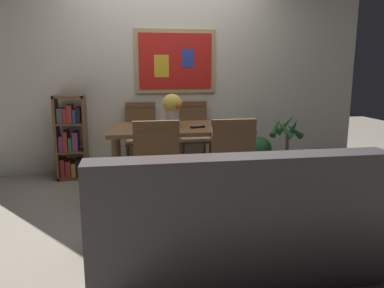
% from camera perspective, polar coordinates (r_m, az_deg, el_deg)
% --- Properties ---
extents(ground_plane, '(12.00, 12.00, 0.00)m').
position_cam_1_polar(ground_plane, '(3.81, -1.46, -8.96)').
color(ground_plane, gray).
extents(wall_back_with_painting, '(5.20, 0.14, 2.60)m').
position_cam_1_polar(wall_back_with_painting, '(4.93, -3.84, 11.12)').
color(wall_back_with_painting, silver).
rests_on(wall_back_with_painting, ground_plane).
extents(dining_table, '(1.45, 0.86, 0.72)m').
position_cam_1_polar(dining_table, '(3.99, -2.15, 1.31)').
color(dining_table, brown).
rests_on(dining_table, ground_plane).
extents(dining_chair_far_right, '(0.40, 0.41, 0.91)m').
position_cam_1_polar(dining_chair_far_right, '(4.81, 0.19, 1.98)').
color(dining_chair_far_right, brown).
rests_on(dining_chair_far_right, ground_plane).
extents(dining_chair_near_right, '(0.40, 0.41, 0.91)m').
position_cam_1_polar(dining_chair_near_right, '(3.32, 5.82, -2.39)').
color(dining_chair_near_right, brown).
rests_on(dining_chair_near_right, ground_plane).
extents(dining_chair_far_left, '(0.40, 0.41, 0.91)m').
position_cam_1_polar(dining_chair_far_left, '(4.73, -7.73, 1.71)').
color(dining_chair_far_left, brown).
rests_on(dining_chair_far_left, ground_plane).
extents(dining_chair_near_left, '(0.40, 0.41, 0.91)m').
position_cam_1_polar(dining_chair_near_left, '(3.23, -5.52, -2.80)').
color(dining_chair_near_left, brown).
rests_on(dining_chair_near_left, ground_plane).
extents(leather_couch, '(1.80, 0.84, 0.84)m').
position_cam_1_polar(leather_couch, '(2.55, 5.71, -12.17)').
color(leather_couch, '#514C4C').
rests_on(leather_couch, ground_plane).
extents(bookshelf, '(0.36, 0.28, 1.02)m').
position_cam_1_polar(bookshelf, '(4.78, -17.88, 0.55)').
color(bookshelf, brown).
rests_on(bookshelf, ground_plane).
extents(potted_ivy, '(0.31, 0.32, 0.55)m').
position_cam_1_polar(potted_ivy, '(4.93, 10.22, -1.55)').
color(potted_ivy, '#4C4742').
rests_on(potted_ivy, ground_plane).
extents(potted_palm, '(0.40, 0.42, 0.79)m').
position_cam_1_polar(potted_palm, '(4.73, 14.10, -1.39)').
color(potted_palm, '#4C4742').
rests_on(potted_palm, ground_plane).
extents(flower_vase, '(0.22, 0.21, 0.34)m').
position_cam_1_polar(flower_vase, '(3.95, -3.01, 5.58)').
color(flower_vase, beige).
rests_on(flower_vase, dining_table).
extents(tv_remote, '(0.16, 0.09, 0.02)m').
position_cam_1_polar(tv_remote, '(3.87, 0.85, 2.63)').
color(tv_remote, black).
rests_on(tv_remote, dining_table).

